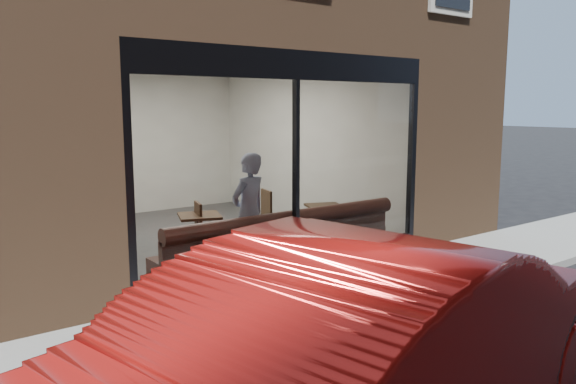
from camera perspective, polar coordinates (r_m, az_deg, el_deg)
ground at (r=6.84m, az=11.61°, el=-12.37°), size 120.00×120.00×0.00m
sidewalk_near at (r=7.49m, az=5.79°, el=-10.29°), size 40.00×2.00×0.01m
kerb_near at (r=6.78m, az=11.95°, el=-12.01°), size 40.00×0.10×0.12m
host_building_pier_right at (r=14.92m, az=-1.79°, el=5.49°), size 2.50×12.00×3.20m
host_building_backfill at (r=15.95m, az=-19.35°, el=5.21°), size 5.00×6.00×3.20m
cafe_floor at (r=10.65m, az=-8.99°, el=-4.52°), size 6.00×6.00×0.00m
cafe_ceiling at (r=10.40m, az=-9.41°, el=12.74°), size 6.00×6.00×0.00m
cafe_wall_back at (r=13.12m, az=-15.32°, el=4.74°), size 5.00×0.00×5.00m
cafe_wall_left at (r=9.51m, az=-22.60°, el=2.99°), size 0.00×6.00×6.00m
cafe_wall_right at (r=11.77m, az=1.62°, el=4.62°), size 0.00×6.00×6.00m
storefront_kick at (r=8.21m, az=0.79°, el=-7.48°), size 5.00×0.10×0.30m
storefront_header at (r=7.90m, az=0.84°, el=12.79°), size 5.00×0.10×0.40m
storefront_mullion at (r=7.93m, az=0.81°, el=2.28°), size 0.06×0.10×2.50m
storefront_glass at (r=7.91m, az=0.95°, el=2.26°), size 4.80×0.00×4.80m
banquette at (r=8.50m, az=-0.87°, el=-6.39°), size 4.00×0.55×0.45m
person at (r=8.29m, az=-4.00°, el=-2.10°), size 0.73×0.58×1.77m
cafe_table_left at (r=8.89m, az=-8.98°, el=-2.41°), size 0.81×0.81×0.04m
cafe_table_right at (r=9.63m, az=3.76°, el=-1.46°), size 0.77×0.77×0.04m
cafe_chair_left at (r=9.00m, az=-10.22°, el=-5.57°), size 0.51×0.51×0.04m
cafe_chair_right at (r=10.14m, az=-3.18°, el=-3.83°), size 0.53×0.53×0.04m
wall_poster at (r=9.21m, az=-21.77°, el=1.94°), size 0.02×0.52×0.70m
parked_car at (r=4.12m, az=10.56°, el=-14.80°), size 5.14×2.71×1.61m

